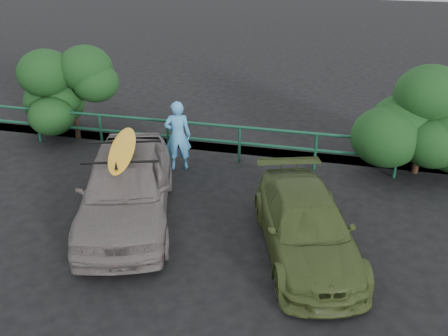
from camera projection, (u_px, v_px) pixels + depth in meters
The scene contains 9 objects.
ground at pixel (131, 267), 9.30m from camera, with size 80.00×80.00×0.00m, color black.
guardrail at pixel (203, 141), 13.45m from camera, with size 14.00×0.08×1.04m, color #12422C, non-canonical shape.
shrub_left at pixel (48, 98), 14.49m from camera, with size 3.20×2.40×2.48m, color #163B16, non-canonical shape.
shrub_right at pixel (399, 126), 12.53m from camera, with size 3.20×2.40×2.43m, color #163B16, non-canonical shape.
sedan at pixel (126, 187), 10.52m from camera, with size 1.85×4.59×1.56m, color #655C5A.
olive_vehicle at pixel (306, 226), 9.50m from camera, with size 1.63×4.01×1.16m, color #3A4820.
man at pixel (178, 136), 12.71m from camera, with size 0.67×0.44×1.84m, color #4490CC.
roof_rack at pixel (123, 152), 10.17m from camera, with size 1.52×1.07×0.05m, color black, non-canonical shape.
surfboard at pixel (122, 149), 10.14m from camera, with size 0.50×2.41×0.07m, color #EFA519.
Camera 1 is at (3.45, -6.94, 5.74)m, focal length 40.00 mm.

